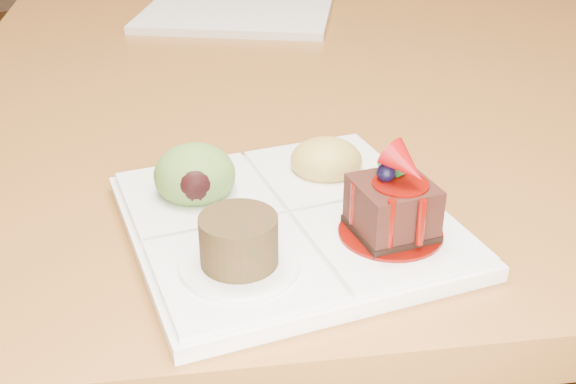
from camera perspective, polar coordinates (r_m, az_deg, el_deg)
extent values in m
plane|color=brown|center=(1.63, 1.58, -11.45)|extent=(6.00, 6.00, 0.00)
cube|color=#995C27|center=(1.29, 2.02, 14.29)|extent=(1.00, 1.80, 0.04)
cylinder|color=#995C27|center=(2.19, -13.66, 9.37)|extent=(0.06, 0.06, 0.71)
cylinder|color=#995C27|center=(2.28, 9.27, 10.54)|extent=(0.06, 0.06, 0.71)
cylinder|color=black|center=(1.42, 17.17, -7.74)|extent=(0.04, 0.04, 0.47)
cylinder|color=black|center=(1.76, 17.10, -0.26)|extent=(0.04, 0.04, 0.47)
cube|color=white|center=(0.56, 0.00, -2.59)|extent=(0.29, 0.29, 0.01)
cube|color=white|center=(0.54, 8.06, -3.56)|extent=(0.13, 0.13, 0.01)
cube|color=white|center=(0.50, -3.82, -6.18)|extent=(0.13, 0.13, 0.01)
cube|color=white|center=(0.59, -7.27, -0.18)|extent=(0.13, 0.13, 0.01)
cube|color=white|center=(0.63, 3.02, 1.68)|extent=(0.13, 0.13, 0.01)
cylinder|color=#5E0803|center=(0.53, 8.09, -3.18)|extent=(0.08, 0.08, 0.00)
cube|color=black|center=(0.53, 8.11, -2.96)|extent=(0.07, 0.07, 0.01)
cube|color=black|center=(0.52, 8.26, -0.99)|extent=(0.06, 0.06, 0.03)
cylinder|color=#5E0803|center=(0.51, 8.40, 0.77)|extent=(0.04, 0.04, 0.00)
sphere|color=black|center=(0.51, 7.75, 1.53)|extent=(0.01, 0.01, 0.01)
cone|color=#93090A|center=(0.50, 9.29, 2.11)|extent=(0.04, 0.04, 0.03)
cube|color=#124A13|center=(0.52, 8.41, 1.81)|extent=(0.02, 0.02, 0.01)
cube|color=#124A13|center=(0.52, 7.67, 1.86)|extent=(0.01, 0.01, 0.01)
cylinder|color=#5E0803|center=(0.50, 8.07, -2.58)|extent=(0.01, 0.01, 0.04)
cylinder|color=#5E0803|center=(0.50, 10.48, -2.38)|extent=(0.01, 0.01, 0.03)
cylinder|color=#5E0803|center=(0.52, 5.24, -0.91)|extent=(0.01, 0.01, 0.03)
cylinder|color=white|center=(0.49, -3.84, -5.70)|extent=(0.08, 0.08, 0.00)
cylinder|color=#462214|center=(0.48, -3.91, -3.81)|extent=(0.05, 0.05, 0.03)
cylinder|color=#4F2411|center=(0.48, -3.96, -2.65)|extent=(0.04, 0.04, 0.00)
ellipsoid|color=olive|center=(0.58, -7.38, 1.35)|extent=(0.07, 0.07, 0.05)
ellipsoid|color=black|center=(0.56, -7.33, 0.49)|extent=(0.03, 0.02, 0.03)
ellipsoid|color=#BC9843|center=(0.62, 3.04, 2.48)|extent=(0.06, 0.06, 0.04)
cube|color=orange|center=(0.62, 3.92, 2.94)|extent=(0.01, 0.01, 0.01)
cube|color=#567D1B|center=(0.63, 2.56, 3.17)|extent=(0.02, 0.02, 0.01)
cube|color=orange|center=(0.61, 1.97, 2.77)|extent=(0.02, 0.02, 0.02)
cube|color=#567D1B|center=(0.61, 3.52, 2.61)|extent=(0.02, 0.02, 0.01)
cube|color=white|center=(1.18, -3.83, 14.25)|extent=(0.35, 0.35, 0.01)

